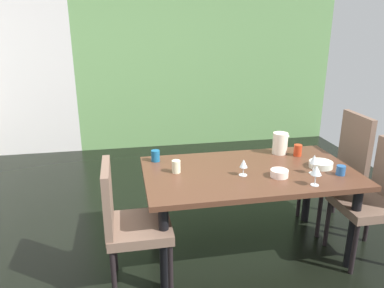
{
  "coord_description": "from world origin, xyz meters",
  "views": [
    {
      "loc": [
        -0.3,
        -2.66,
        1.85
      ],
      "look_at": [
        0.26,
        0.27,
        0.85
      ],
      "focal_mm": 35.0,
      "sensor_mm": 36.0,
      "label": 1
    }
  ],
  "objects_px": {
    "cup_near_shelf": "(176,166)",
    "wine_glass_south": "(316,171)",
    "dining_table": "(249,180)",
    "cup_right": "(341,170)",
    "serving_bowl_rear": "(279,173)",
    "serving_bowl_west": "(321,164)",
    "chair_left_near": "(128,220)",
    "wine_glass_corner": "(314,160)",
    "chair_right_far": "(341,167)",
    "wine_glass_front": "(244,164)",
    "pitcher_east": "(280,143)",
    "chair_right_near": "(377,195)",
    "cup_left": "(155,156)",
    "cup_center": "(298,150)"
  },
  "relations": [
    {
      "from": "cup_near_shelf",
      "to": "wine_glass_south",
      "type": "bearing_deg",
      "value": -24.1
    },
    {
      "from": "dining_table",
      "to": "cup_right",
      "type": "distance_m",
      "value": 0.7
    },
    {
      "from": "serving_bowl_rear",
      "to": "serving_bowl_west",
      "type": "xyz_separation_m",
      "value": [
        0.4,
        0.12,
        -0.0
      ]
    },
    {
      "from": "chair_left_near",
      "to": "wine_glass_corner",
      "type": "distance_m",
      "value": 1.45
    },
    {
      "from": "cup_near_shelf",
      "to": "chair_right_far",
      "type": "bearing_deg",
      "value": 7.09
    },
    {
      "from": "wine_glass_front",
      "to": "pitcher_east",
      "type": "bearing_deg",
      "value": 40.98
    },
    {
      "from": "chair_right_near",
      "to": "cup_left",
      "type": "distance_m",
      "value": 1.78
    },
    {
      "from": "wine_glass_front",
      "to": "pitcher_east",
      "type": "distance_m",
      "value": 0.62
    },
    {
      "from": "wine_glass_front",
      "to": "cup_right",
      "type": "bearing_deg",
      "value": -10.17
    },
    {
      "from": "wine_glass_corner",
      "to": "cup_center",
      "type": "distance_m",
      "value": 0.4
    },
    {
      "from": "wine_glass_south",
      "to": "cup_near_shelf",
      "type": "height_order",
      "value": "wine_glass_south"
    },
    {
      "from": "wine_glass_south",
      "to": "wine_glass_corner",
      "type": "bearing_deg",
      "value": 65.63
    },
    {
      "from": "wine_glass_south",
      "to": "pitcher_east",
      "type": "relative_size",
      "value": 0.8
    },
    {
      "from": "cup_left",
      "to": "cup_right",
      "type": "bearing_deg",
      "value": -22.25
    },
    {
      "from": "dining_table",
      "to": "cup_center",
      "type": "distance_m",
      "value": 0.59
    },
    {
      "from": "cup_center",
      "to": "wine_glass_front",
      "type": "bearing_deg",
      "value": -151.73
    },
    {
      "from": "cup_center",
      "to": "pitcher_east",
      "type": "height_order",
      "value": "pitcher_east"
    },
    {
      "from": "wine_glass_corner",
      "to": "chair_right_far",
      "type": "bearing_deg",
      "value": 38.54
    },
    {
      "from": "chair_left_near",
      "to": "cup_right",
      "type": "bearing_deg",
      "value": 91.59
    },
    {
      "from": "chair_left_near",
      "to": "dining_table",
      "type": "bearing_deg",
      "value": 105.11
    },
    {
      "from": "chair_right_near",
      "to": "cup_right",
      "type": "bearing_deg",
      "value": 81.83
    },
    {
      "from": "pitcher_east",
      "to": "dining_table",
      "type": "bearing_deg",
      "value": -140.29
    },
    {
      "from": "cup_center",
      "to": "wine_glass_south",
      "type": "bearing_deg",
      "value": -104.4
    },
    {
      "from": "cup_center",
      "to": "wine_glass_corner",
      "type": "bearing_deg",
      "value": -98.73
    },
    {
      "from": "chair_left_near",
      "to": "pitcher_east",
      "type": "distance_m",
      "value": 1.5
    },
    {
      "from": "chair_left_near",
      "to": "chair_right_far",
      "type": "bearing_deg",
      "value": 105.03
    },
    {
      "from": "dining_table",
      "to": "chair_right_near",
      "type": "relative_size",
      "value": 1.71
    },
    {
      "from": "wine_glass_front",
      "to": "cup_near_shelf",
      "type": "xyz_separation_m",
      "value": [
        -0.49,
        0.15,
        -0.04
      ]
    },
    {
      "from": "chair_right_near",
      "to": "cup_near_shelf",
      "type": "xyz_separation_m",
      "value": [
        -1.53,
        0.33,
        0.23
      ]
    },
    {
      "from": "wine_glass_south",
      "to": "wine_glass_corner",
      "type": "distance_m",
      "value": 0.22
    },
    {
      "from": "pitcher_east",
      "to": "cup_left",
      "type": "bearing_deg",
      "value": 179.24
    },
    {
      "from": "cup_left",
      "to": "dining_table",
      "type": "bearing_deg",
      "value": -25.77
    },
    {
      "from": "cup_center",
      "to": "serving_bowl_west",
      "type": "bearing_deg",
      "value": -77.04
    },
    {
      "from": "wine_glass_corner",
      "to": "wine_glass_front",
      "type": "bearing_deg",
      "value": 173.17
    },
    {
      "from": "dining_table",
      "to": "chair_right_far",
      "type": "distance_m",
      "value": 1.01
    },
    {
      "from": "serving_bowl_rear",
      "to": "cup_center",
      "type": "relative_size",
      "value": 1.35
    },
    {
      "from": "cup_right",
      "to": "serving_bowl_rear",
      "type": "bearing_deg",
      "value": 173.31
    },
    {
      "from": "chair_right_far",
      "to": "cup_left",
      "type": "relative_size",
      "value": 11.31
    },
    {
      "from": "chair_left_near",
      "to": "pitcher_east",
      "type": "relative_size",
      "value": 4.99
    },
    {
      "from": "dining_table",
      "to": "cup_near_shelf",
      "type": "relative_size",
      "value": 16.91
    },
    {
      "from": "chair_right_near",
      "to": "chair_right_far",
      "type": "height_order",
      "value": "chair_right_far"
    },
    {
      "from": "chair_right_near",
      "to": "wine_glass_front",
      "type": "relative_size",
      "value": 7.48
    },
    {
      "from": "chair_left_near",
      "to": "wine_glass_south",
      "type": "relative_size",
      "value": 6.26
    },
    {
      "from": "serving_bowl_rear",
      "to": "wine_glass_front",
      "type": "bearing_deg",
      "value": 163.7
    },
    {
      "from": "serving_bowl_rear",
      "to": "cup_right",
      "type": "height_order",
      "value": "cup_right"
    },
    {
      "from": "chair_left_near",
      "to": "wine_glass_corner",
      "type": "bearing_deg",
      "value": 94.48
    },
    {
      "from": "wine_glass_corner",
      "to": "cup_near_shelf",
      "type": "distance_m",
      "value": 1.05
    },
    {
      "from": "dining_table",
      "to": "pitcher_east",
      "type": "relative_size",
      "value": 8.72
    },
    {
      "from": "chair_left_near",
      "to": "cup_right",
      "type": "distance_m",
      "value": 1.63
    },
    {
      "from": "cup_center",
      "to": "dining_table",
      "type": "bearing_deg",
      "value": -155.37
    }
  ]
}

